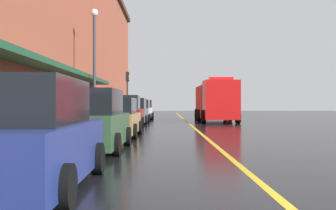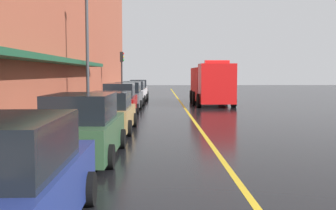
# 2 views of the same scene
# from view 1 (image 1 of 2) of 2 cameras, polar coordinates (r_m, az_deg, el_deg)

# --- Properties ---
(ground_plane) EXTENTS (112.00, 112.00, 0.00)m
(ground_plane) POSITION_cam_1_polar(r_m,az_deg,el_deg) (30.53, 2.89, -2.56)
(ground_plane) COLOR black
(sidewalk_left) EXTENTS (2.40, 70.00, 0.15)m
(sidewalk_left) POSITION_cam_1_polar(r_m,az_deg,el_deg) (30.81, -8.71, -2.39)
(sidewalk_left) COLOR #9E9B93
(sidewalk_left) RESTS_ON ground
(lane_center_stripe) EXTENTS (0.16, 70.00, 0.01)m
(lane_center_stripe) POSITION_cam_1_polar(r_m,az_deg,el_deg) (30.53, 2.89, -2.55)
(lane_center_stripe) COLOR gold
(lane_center_stripe) RESTS_ON ground
(brick_building_left) EXTENTS (11.88, 64.00, 14.37)m
(brick_building_left) POSITION_cam_1_polar(r_m,az_deg,el_deg) (31.97, -20.89, 10.50)
(brick_building_left) COLOR brown
(brick_building_left) RESTS_ON ground
(parked_car_0) EXTENTS (2.04, 4.69, 1.84)m
(parked_car_0) POSITION_cam_1_polar(r_m,az_deg,el_deg) (7.13, -18.67, -4.44)
(parked_car_0) COLOR navy
(parked_car_0) RESTS_ON ground
(parked_car_1) EXTENTS (2.18, 4.58, 1.88)m
(parked_car_1) POSITION_cam_1_polar(r_m,az_deg,el_deg) (12.73, -10.73, -2.37)
(parked_car_1) COLOR #2D5133
(parked_car_1) RESTS_ON ground
(parked_car_2) EXTENTS (2.05, 4.49, 1.69)m
(parked_car_2) POSITION_cam_1_polar(r_m,az_deg,el_deg) (18.00, -7.21, -1.89)
(parked_car_2) COLOR #A5844C
(parked_car_2) RESTS_ON ground
(parked_car_3) EXTENTS (2.02, 4.90, 1.92)m
(parked_car_3) POSITION_cam_1_polar(r_m,az_deg,el_deg) (23.58, -5.94, -1.18)
(parked_car_3) COLOR maroon
(parked_car_3) RESTS_ON ground
(parked_car_4) EXTENTS (2.12, 4.55, 1.85)m
(parked_car_4) POSITION_cam_1_polar(r_m,az_deg,el_deg) (29.71, -4.77, -0.97)
(parked_car_4) COLOR #595B60
(parked_car_4) RESTS_ON ground
(parked_car_5) EXTENTS (2.21, 4.26, 1.81)m
(parked_car_5) POSITION_cam_1_polar(r_m,az_deg,el_deg) (35.59, -3.99, -0.82)
(parked_car_5) COLOR silver
(parked_car_5) RESTS_ON ground
(parked_car_6) EXTENTS (2.09, 4.26, 1.84)m
(parked_car_6) POSITION_cam_1_polar(r_m,az_deg,el_deg) (40.83, -3.41, -0.68)
(parked_car_6) COLOR silver
(parked_car_6) RESTS_ON ground
(fire_truck) EXTENTS (2.91, 8.33, 3.40)m
(fire_truck) POSITION_cam_1_polar(r_m,az_deg,el_deg) (33.04, 6.66, 0.46)
(fire_truck) COLOR red
(fire_truck) RESTS_ON ground
(parking_meter_0) EXTENTS (0.14, 0.18, 1.33)m
(parking_meter_0) POSITION_cam_1_polar(r_m,az_deg,el_deg) (38.36, -5.77, -0.43)
(parking_meter_0) COLOR #4C4C51
(parking_meter_0) RESTS_ON sidewalk_left
(parking_meter_1) EXTENTS (0.14, 0.18, 1.33)m
(parking_meter_1) POSITION_cam_1_polar(r_m,az_deg,el_deg) (35.58, -6.20, -0.47)
(parking_meter_1) COLOR #4C4C51
(parking_meter_1) RESTS_ON sidewalk_left
(parking_meter_2) EXTENTS (0.14, 0.18, 1.33)m
(parking_meter_2) POSITION_cam_1_polar(r_m,az_deg,el_deg) (39.55, -5.60, -0.41)
(parking_meter_2) COLOR #4C4C51
(parking_meter_2) RESTS_ON sidewalk_left
(parking_meter_3) EXTENTS (0.14, 0.18, 1.33)m
(parking_meter_3) POSITION_cam_1_polar(r_m,az_deg,el_deg) (11.03, -19.63, -1.77)
(parking_meter_3) COLOR #4C4C51
(parking_meter_3) RESTS_ON sidewalk_left
(street_lamp_left) EXTENTS (0.44, 0.44, 6.94)m
(street_lamp_left) POSITION_cam_1_polar(r_m,az_deg,el_deg) (24.77, -10.26, 7.02)
(street_lamp_left) COLOR #33383D
(street_lamp_left) RESTS_ON sidewalk_left
(traffic_light_near) EXTENTS (0.38, 0.36, 4.30)m
(traffic_light_near) POSITION_cam_1_polar(r_m,az_deg,el_deg) (38.32, -5.69, 2.71)
(traffic_light_near) COLOR #232326
(traffic_light_near) RESTS_ON sidewalk_left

